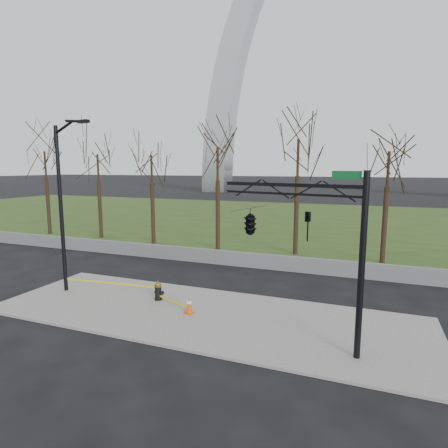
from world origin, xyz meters
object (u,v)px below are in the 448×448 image
at_px(traffic_cone, 189,305).
at_px(street_light, 63,197).
at_px(fire_hydrant, 158,291).
at_px(traffic_signal_mast, 269,223).

xyz_separation_m(traffic_cone, street_light, (-6.75, 0.41, 4.25)).
distance_m(fire_hydrant, street_light, 6.34).
bearing_deg(traffic_cone, street_light, 176.50).
bearing_deg(street_light, fire_hydrant, 17.26).
xyz_separation_m(street_light, traffic_signal_mast, (10.20, -0.94, -0.55)).
bearing_deg(traffic_signal_mast, street_light, -171.19).
bearing_deg(street_light, traffic_signal_mast, 5.80).
relative_size(traffic_cone, traffic_signal_mast, 0.11).
bearing_deg(street_light, traffic_cone, 7.57).
height_order(traffic_cone, street_light, street_light).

